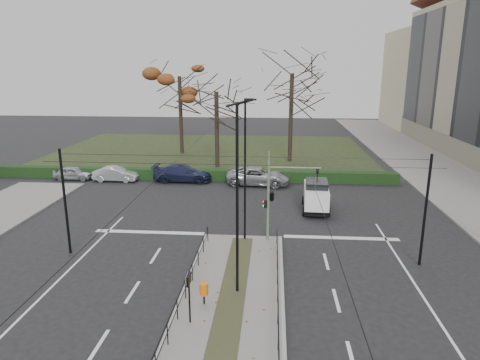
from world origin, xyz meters
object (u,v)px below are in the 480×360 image
object	(u,v)px
streetlamp_median_near	(238,199)
parked_car_third	(183,173)
traffic_light	(273,195)
streetlamp_median_far	(245,170)
bare_tree_center	(292,80)
parked_car_second	(116,174)
parked_car_fourth	(258,176)
rust_tree	(179,76)
info_panel	(189,285)
parked_car_first	(73,173)
litter_bin	(204,289)
bare_tree_near	(216,97)
white_van	(316,195)

from	to	relation	value
streetlamp_median_near	parked_car_third	xyz separation A→B (m)	(-6.72, 19.75, -3.83)
traffic_light	streetlamp_median_far	xyz separation A→B (m)	(-1.64, -0.01, 1.43)
parked_car_third	bare_tree_center	size ratio (longest dim) A/B	0.43
parked_car_second	bare_tree_center	bearing A→B (deg)	-58.86
parked_car_second	parked_car_third	xyz separation A→B (m)	(6.18, 0.42, 0.11)
parked_car_fourth	rust_tree	world-z (taller)	rust_tree
rust_tree	info_panel	bearing A→B (deg)	-77.52
parked_car_second	parked_car_fourth	distance (m)	13.14
parked_car_first	streetlamp_median_near	bearing A→B (deg)	-138.54
rust_tree	bare_tree_center	bearing A→B (deg)	-15.69
info_panel	parked_car_third	size ratio (longest dim) A/B	0.40
rust_tree	parked_car_fourth	bearing A→B (deg)	-54.15
litter_bin	streetlamp_median_near	size ratio (longest dim) A/B	0.11
parked_car_second	streetlamp_median_near	bearing A→B (deg)	-146.00
traffic_light	parked_car_third	xyz separation A→B (m)	(-8.28, 13.50, -2.17)
litter_bin	parked_car_fourth	world-z (taller)	parked_car_fourth
streetlamp_median_far	parked_car_first	xyz separation A→B (m)	(-16.95, 13.34, -3.76)
parked_car_first	bare_tree_center	xyz separation A→B (m)	(20.38, 9.45, 8.25)
parked_car_fourth	bare_tree_near	xyz separation A→B (m)	(-4.53, 6.45, 6.45)
white_van	traffic_light	bearing A→B (deg)	-117.03
parked_car_third	rust_tree	bearing A→B (deg)	12.59
traffic_light	litter_bin	world-z (taller)	traffic_light
streetlamp_median_near	parked_car_third	bearing A→B (deg)	108.78
bare_tree_center	bare_tree_near	xyz separation A→B (m)	(-7.64, -3.47, -1.64)
info_panel	streetlamp_median_near	size ratio (longest dim) A/B	0.24
info_panel	parked_car_second	world-z (taller)	info_panel
bare_tree_center	rust_tree	bearing A→B (deg)	164.31
parked_car_first	parked_car_fourth	xyz separation A→B (m)	(17.27, -0.47, 0.16)
parked_car_fourth	parked_car_first	bearing A→B (deg)	93.34
info_panel	parked_car_first	size ratio (longest dim) A/B	0.59
streetlamp_median_far	white_van	bearing A→B (deg)	52.15
streetlamp_median_far	parked_car_first	size ratio (longest dim) A/B	2.29
parked_car_first	parked_car_second	world-z (taller)	parked_car_second
traffic_light	rust_tree	bearing A→B (deg)	112.81
white_van	bare_tree_center	bearing A→B (deg)	94.56
parked_car_third	white_van	bearing A→B (deg)	-122.66
streetlamp_median_far	parked_car_third	world-z (taller)	streetlamp_median_far
parked_car_third	traffic_light	bearing A→B (deg)	-148.25
rust_tree	litter_bin	bearing A→B (deg)	-76.45
parked_car_fourth	litter_bin	bearing A→B (deg)	-179.66
parked_car_third	streetlamp_median_far	bearing A→B (deg)	-153.58
info_panel	parked_car_second	size ratio (longest dim) A/B	0.53
parked_car_second	rust_tree	world-z (taller)	rust_tree
parked_car_second	info_panel	bearing A→B (deg)	-152.77
litter_bin	rust_tree	bearing A→B (deg)	103.55
rust_tree	parked_car_third	bearing A→B (deg)	-77.65
litter_bin	traffic_light	bearing A→B (deg)	68.57
traffic_light	litter_bin	size ratio (longest dim) A/B	4.92
traffic_light	parked_car_second	distance (m)	19.63
parked_car_first	white_van	bearing A→B (deg)	-107.91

